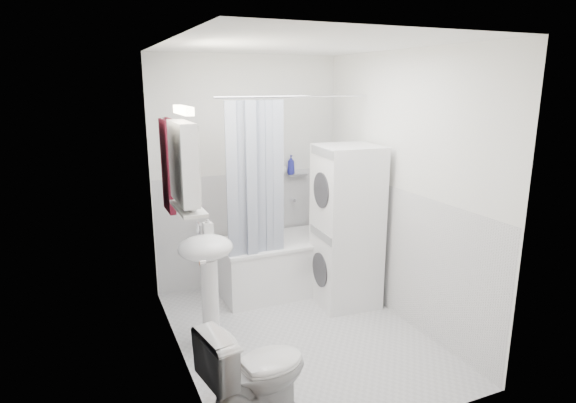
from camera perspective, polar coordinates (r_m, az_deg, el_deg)
name	(u,v)px	position (r m, az deg, el deg)	size (l,w,h in m)	color
floor	(300,334)	(4.34, 1.38, -15.40)	(2.60, 2.60, 0.00)	#BCBBC0
room_walls	(301,165)	(3.83, 1.51, 4.37)	(2.60, 2.60, 2.60)	silver
wainscot	(286,258)	(4.32, -0.23, -6.70)	(1.98, 2.58, 2.58)	white
door	(203,263)	(3.15, -10.09, -7.18)	(0.05, 2.00, 2.00)	brown
bathtub	(288,261)	(5.08, 0.00, -7.05)	(1.45, 0.69, 0.56)	white
tub_spout	(293,200)	(5.27, 0.55, 0.24)	(0.04, 0.04, 0.12)	silver
curtain_rod	(301,96)	(4.48, 1.50, 12.35)	(0.02, 0.02, 1.63)	silver
shower_curtain	(256,181)	(4.40, -3.78, 2.45)	(0.55, 0.02, 1.45)	#132145
sink	(207,265)	(3.93, -9.58, -7.43)	(0.44, 0.37, 1.04)	white
medicine_cabinet	(184,160)	(3.63, -12.25, 4.77)	(0.13, 0.50, 0.71)	white
shelf	(188,208)	(3.71, -11.74, -0.78)	(0.18, 0.54, 0.03)	silver
shower_caddy	(297,175)	(5.23, 1.10, 3.19)	(0.22, 0.06, 0.02)	silver
towel	(167,164)	(4.15, -14.12, 4.36)	(0.07, 0.33, 0.79)	maroon
washer_dryer	(346,227)	(4.65, 6.93, -2.96)	(0.60, 0.59, 1.56)	white
toilet	(256,373)	(3.23, -3.86, -19.61)	(0.39, 0.70, 0.68)	white
soap_pump	(208,231)	(3.96, -9.47, -3.53)	(0.08, 0.17, 0.08)	gray
shelf_bottle	(192,207)	(3.56, -11.26, -0.60)	(0.07, 0.18, 0.07)	gray
shelf_cup	(185,197)	(3.81, -12.17, 0.55)	(0.10, 0.09, 0.10)	gray
shampoo_a	(281,169)	(5.13, -0.87, 3.86)	(0.13, 0.17, 0.13)	gray
shampoo_b	(291,171)	(5.19, 0.36, 3.68)	(0.08, 0.21, 0.08)	navy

